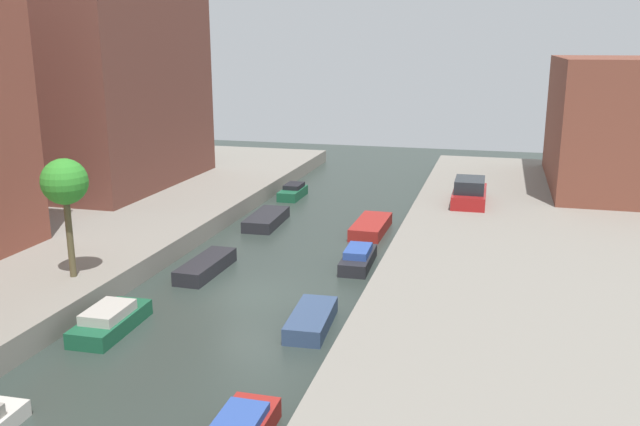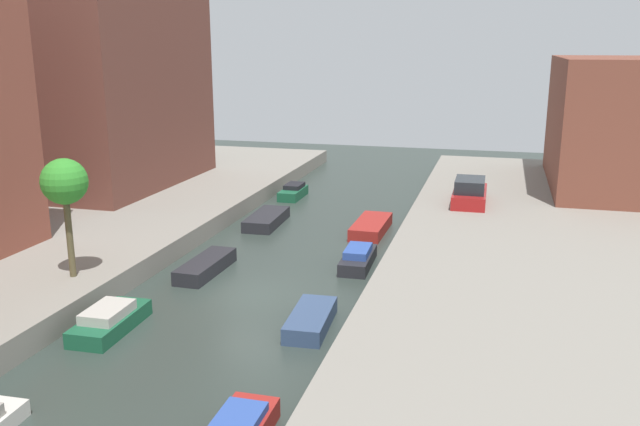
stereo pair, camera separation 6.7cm
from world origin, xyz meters
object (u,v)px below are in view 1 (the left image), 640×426
object	(u,v)px
moored_boat_right_4	(371,227)
street_tree_2	(65,184)
moored_boat_right_2	(311,320)
moored_boat_right_3	(358,258)
low_block_right	(635,124)
parked_car	(469,193)
moored_boat_left_2	(110,321)
moored_boat_left_5	(293,192)
moored_boat_left_4	(266,219)
moored_boat_left_3	(206,266)

from	to	relation	value
moored_boat_right_4	street_tree_2	bearing A→B (deg)	-127.13
moored_boat_right_2	moored_boat_right_3	size ratio (longest dim) A/B	0.97
low_block_right	moored_boat_right_4	distance (m)	19.50
moored_boat_right_3	moored_boat_right_4	bearing A→B (deg)	94.94
parked_car	moored_boat_left_2	xyz separation A→B (m)	(-11.74, -19.50, -1.22)
moored_boat_left_5	moored_boat_right_4	bearing A→B (deg)	-46.24
moored_boat_left_4	moored_boat_left_2	bearing A→B (deg)	-92.13
moored_boat_left_3	moored_boat_left_4	distance (m)	8.57
low_block_right	moored_boat_right_3	size ratio (longest dim) A/B	3.98
moored_boat_left_3	moored_boat_right_2	distance (m)	7.74
low_block_right	moored_boat_right_3	distance (m)	23.11
moored_boat_right_3	moored_boat_left_3	bearing A→B (deg)	-157.13
moored_boat_left_3	moored_boat_right_3	size ratio (longest dim) A/B	1.14
moored_boat_right_2	moored_boat_left_5	bearing A→B (deg)	109.19
low_block_right	street_tree_2	world-z (taller)	low_block_right
street_tree_2	moored_boat_right_4	distance (m)	16.83
moored_boat_right_2	moored_boat_right_3	world-z (taller)	moored_boat_right_3
parked_car	moored_boat_left_3	world-z (taller)	parked_car
parked_car	moored_boat_right_2	xyz separation A→B (m)	(-4.77, -17.32, -1.32)
street_tree_2	moored_boat_left_4	bearing A→B (deg)	74.19
moored_boat_left_2	moored_boat_left_5	xyz separation A→B (m)	(-0.02, 22.27, -0.01)
parked_car	moored_boat_left_3	size ratio (longest dim) A/B	1.14
low_block_right	street_tree_2	bearing A→B (deg)	-135.15
street_tree_2	moored_boat_left_5	xyz separation A→B (m)	(3.07, 19.93, -4.45)
street_tree_2	moored_boat_left_4	world-z (taller)	street_tree_2
low_block_right	street_tree_2	xyz separation A→B (m)	(-24.68, -24.55, -0.31)
moored_boat_right_4	parked_car	bearing A→B (deg)	39.98
street_tree_2	moored_boat_right_3	size ratio (longest dim) A/B	1.34
low_block_right	moored_boat_right_2	world-z (taller)	low_block_right
street_tree_2	parked_car	world-z (taller)	street_tree_2
moored_boat_left_3	moored_boat_left_4	world-z (taller)	moored_boat_left_3
moored_boat_left_2	moored_boat_right_3	bearing A→B (deg)	52.73
moored_boat_right_2	moored_boat_right_4	xyz separation A→B (m)	(-0.28, 13.08, 0.02)
moored_boat_right_2	moored_boat_left_2	bearing A→B (deg)	-162.59
moored_boat_left_2	parked_car	bearing A→B (deg)	58.95
moored_boat_right_3	moored_boat_left_2	bearing A→B (deg)	-127.27
moored_boat_left_3	street_tree_2	bearing A→B (deg)	-130.91
moored_boat_left_3	moored_boat_right_3	bearing A→B (deg)	22.87
parked_car	moored_boat_left_3	distance (m)	16.95
street_tree_2	moored_boat_left_5	distance (m)	20.65
moored_boat_right_2	moored_boat_right_4	distance (m)	13.08
street_tree_2	parked_car	bearing A→B (deg)	49.16
street_tree_2	parked_car	xyz separation A→B (m)	(14.84, 17.16, -3.21)
moored_boat_right_3	low_block_right	bearing A→B (deg)	50.47
street_tree_2	moored_boat_right_4	bearing A→B (deg)	52.87
moored_boat_left_2	moored_boat_right_4	distance (m)	16.67
low_block_right	moored_boat_left_5	distance (m)	22.60
street_tree_2	moored_boat_right_4	xyz separation A→B (m)	(9.78, 12.93, -4.51)
moored_boat_left_4	moored_boat_right_2	bearing A→B (deg)	-63.95
moored_boat_left_2	moored_boat_left_3	xyz separation A→B (m)	(0.69, 6.71, -0.08)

